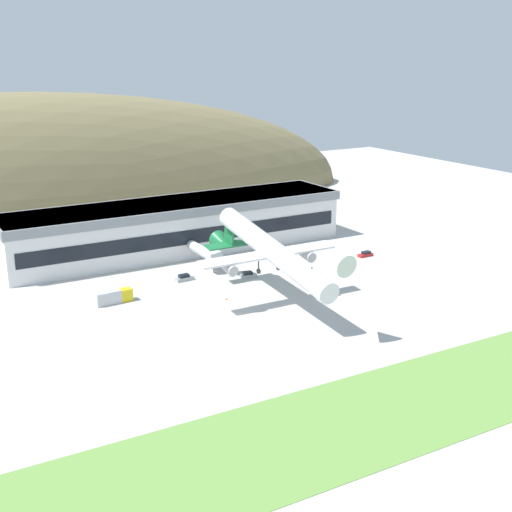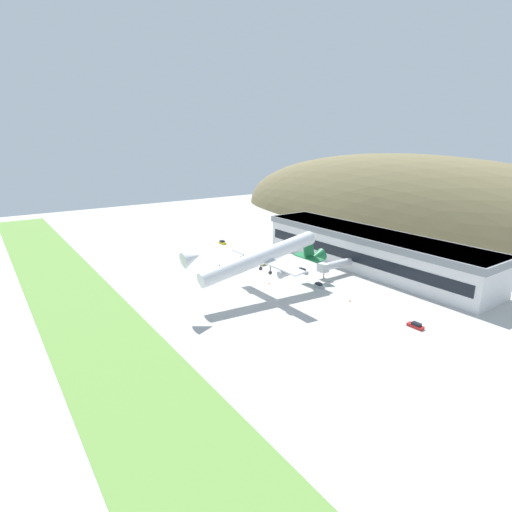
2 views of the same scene
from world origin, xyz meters
The scene contains 13 objects.
ground_plane centered at (0.00, 0.00, 0.00)m, with size 378.27×378.27×0.00m, color #B7B5AF.
grass_strip_foreground centered at (0.00, -46.52, 0.04)m, with size 340.45×24.39×0.08m, color #669342.
hill_backdrop centered at (-23.92, 119.30, 0.00)m, with size 270.43×61.57×79.87m, color olive.
terminal_building centered at (10.47, 51.61, 7.73)m, with size 94.51×20.42×13.67m.
jetway_0 centered at (10.25, 33.65, 3.99)m, with size 3.38×14.97×5.43m.
cargo_airplane centered at (10.54, 2.32, 12.12)m, with size 32.48×51.96×12.83m.
service_car_0 centered at (1.37, 26.92, 0.67)m, with size 4.62×1.96×1.63m.
service_car_1 centered at (51.65, 21.19, 0.59)m, with size 4.23×1.74×1.43m.
service_car_2 centered at (15.78, 21.43, 0.62)m, with size 3.97×1.99×1.49m.
service_car_3 centered at (-51.69, 24.47, 0.67)m, with size 3.93×2.12×1.62m.
fuel_truck centered at (-18.49, 20.54, 1.44)m, with size 8.43×2.79×2.92m.
traffic_cone_0 centered at (3.80, 10.03, 0.28)m, with size 0.52×0.52×0.58m.
traffic_cone_1 centered at (29.91, 20.64, 0.28)m, with size 0.52×0.52×0.58m.
Camera 2 is at (104.43, -66.37, 46.56)m, focal length 28.00 mm.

